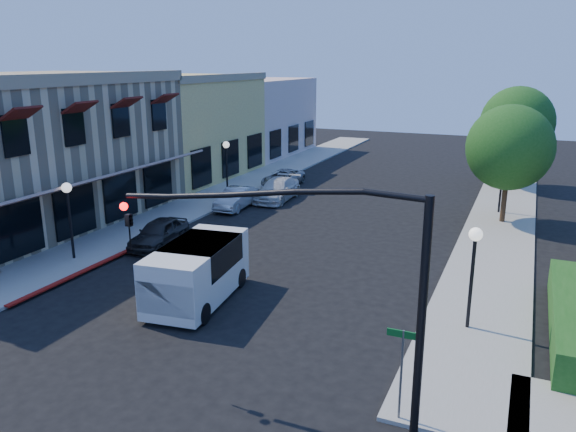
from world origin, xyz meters
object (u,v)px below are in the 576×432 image
at_px(signal_mast_arm, 330,268).
at_px(street_name_sign, 402,361).
at_px(parked_car_c, 277,190).
at_px(parked_car_a, 159,233).
at_px(lamppost_right_near, 474,253).
at_px(white_van, 197,269).
at_px(street_tree_a, 510,148).
at_px(lamppost_right_far, 503,168).
at_px(parked_car_d, 283,178).
at_px(street_tree_b, 517,123).
at_px(lamppost_left_near, 68,201).
at_px(lamppost_left_far, 226,154).
at_px(parked_car_b, 236,198).

xyz_separation_m(signal_mast_arm, street_name_sign, (1.64, 0.70, -2.39)).
xyz_separation_m(signal_mast_arm, parked_car_c, (-10.66, 20.44, -3.41)).
bearing_deg(parked_car_a, lamppost_right_near, -17.66).
bearing_deg(white_van, street_tree_a, 57.83).
relative_size(street_name_sign, parked_car_a, 0.65).
height_order(street_name_sign, lamppost_right_far, lamppost_right_far).
relative_size(lamppost_right_near, parked_car_d, 0.88).
bearing_deg(parked_car_c, lamppost_right_far, 5.92).
xyz_separation_m(street_tree_b, parked_car_a, (-15.00, -20.77, -3.89)).
relative_size(lamppost_left_near, parked_car_d, 0.88).
relative_size(signal_mast_arm, lamppost_left_near, 2.24).
bearing_deg(parked_car_d, street_name_sign, -55.48).
bearing_deg(street_tree_a, parked_car_d, 165.07).
bearing_deg(white_van, signal_mast_arm, -35.76).
distance_m(lamppost_left_far, lamppost_right_near, 22.02).
distance_m(signal_mast_arm, parked_car_b, 21.53).
xyz_separation_m(lamppost_right_far, parked_car_b, (-14.70, -5.00, -2.10)).
bearing_deg(parked_car_a, street_name_sign, -38.66).
bearing_deg(parked_car_b, lamppost_right_near, -39.79).
bearing_deg(signal_mast_arm, street_tree_b, 84.49).
relative_size(white_van, parked_car_a, 1.35).
relative_size(street_tree_a, lamppost_left_near, 1.82).
xyz_separation_m(street_tree_a, street_name_sign, (-1.30, -19.80, -2.50)).
height_order(white_van, parked_car_c, white_van).
height_order(signal_mast_arm, parked_car_a, signal_mast_arm).
bearing_deg(street_name_sign, parked_car_c, 121.94).
bearing_deg(street_tree_b, parked_car_c, -143.49).
relative_size(lamppost_left_far, white_van, 0.69).
distance_m(lamppost_left_far, lamppost_right_far, 17.12).
bearing_deg(white_van, street_name_sign, -26.47).
bearing_deg(lamppost_left_far, street_name_sign, -51.06).
distance_m(white_van, parked_car_b, 13.62).
distance_m(street_name_sign, lamppost_left_near, 17.05).
xyz_separation_m(white_van, parked_car_b, (-5.21, 12.57, -0.65)).
xyz_separation_m(street_tree_b, lamppost_right_far, (-0.30, -8.00, -1.81)).
height_order(signal_mast_arm, parked_car_c, signal_mast_arm).
relative_size(signal_mast_arm, parked_car_d, 1.98).
bearing_deg(street_tree_a, lamppost_right_near, -91.23).
bearing_deg(parked_car_b, street_tree_a, 8.32).
height_order(lamppost_left_far, lamppost_right_near, same).
height_order(white_van, parked_car_d, white_van).
xyz_separation_m(lamppost_left_far, lamppost_right_far, (17.00, 2.00, 0.00)).
distance_m(street_tree_a, lamppost_right_near, 14.08).
distance_m(street_tree_b, white_van, 27.58).
distance_m(street_name_sign, lamppost_left_far, 25.48).
distance_m(lamppost_right_near, lamppost_right_far, 16.00).
height_order(street_tree_a, parked_car_d, street_tree_a).
height_order(street_tree_b, parked_car_c, street_tree_b).
relative_size(lamppost_left_near, parked_car_a, 0.92).
relative_size(street_tree_b, parked_car_b, 1.82).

